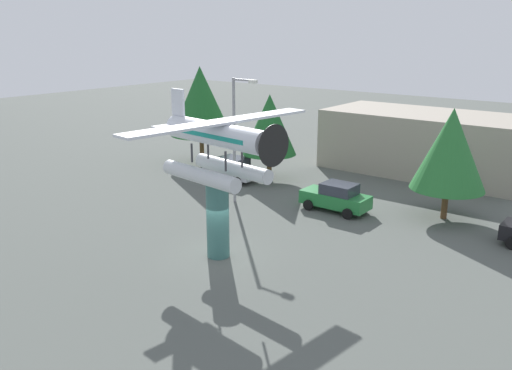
% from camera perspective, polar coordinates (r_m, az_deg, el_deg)
% --- Properties ---
extents(ground_plane, '(140.00, 140.00, 0.00)m').
position_cam_1_polar(ground_plane, '(26.59, -4.00, -7.51)').
color(ground_plane, '#515651').
extents(display_pedestal, '(1.10, 1.10, 3.91)m').
position_cam_1_polar(display_pedestal, '(25.87, -4.09, -3.54)').
color(display_pedestal, '#386B66').
rests_on(display_pedestal, ground).
extents(floatplane_monument, '(7.06, 10.46, 4.00)m').
position_cam_1_polar(floatplane_monument, '(24.79, -4.05, 4.30)').
color(floatplane_monument, silver).
rests_on(floatplane_monument, display_pedestal).
extents(car_near_silver, '(4.20, 2.02, 1.76)m').
position_cam_1_polar(car_near_silver, '(39.34, -2.61, 1.76)').
color(car_near_silver, silver).
rests_on(car_near_silver, ground).
extents(car_mid_green, '(4.20, 2.02, 1.76)m').
position_cam_1_polar(car_mid_green, '(32.97, 8.51, -1.27)').
color(car_mid_green, '#237A38').
rests_on(car_mid_green, ground).
extents(streetlight_primary, '(1.84, 0.28, 7.88)m').
position_cam_1_polar(streetlight_primary, '(33.40, -2.08, 5.66)').
color(streetlight_primary, gray).
rests_on(streetlight_primary, ground).
extents(storefront_building, '(14.87, 7.29, 4.60)m').
position_cam_1_polar(storefront_building, '(43.45, 17.50, 4.32)').
color(storefront_building, '#9E9384').
rests_on(storefront_building, ground).
extents(tree_west, '(4.94, 4.94, 7.92)m').
position_cam_1_polar(tree_west, '(43.71, -5.91, 8.86)').
color(tree_west, brown).
rests_on(tree_west, ground).
extents(tree_east, '(3.91, 3.91, 6.28)m').
position_cam_1_polar(tree_east, '(38.82, 1.45, 6.43)').
color(tree_east, brown).
rests_on(tree_east, ground).
extents(tree_center_back, '(4.22, 4.22, 6.50)m').
position_cam_1_polar(tree_center_back, '(32.39, 19.95, 3.58)').
color(tree_center_back, brown).
rests_on(tree_center_back, ground).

